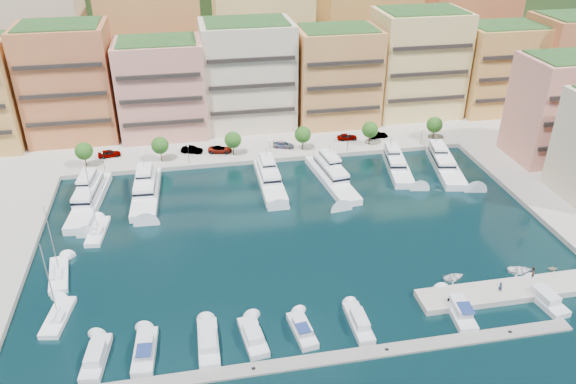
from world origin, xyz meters
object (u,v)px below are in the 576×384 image
object	(u,v)px
yacht_6	(444,164)
person_0	(500,287)
lamppost_0	(103,158)
car_4	(347,137)
car_3	(283,145)
lamppost_3	(348,139)
yacht_4	(331,176)
lamppost_1	(188,151)
tree_1	(160,145)
tender_0	(454,277)
yacht_1	(146,191)
lamppost_4	(422,133)
cruiser_0	(96,358)
car_1	(192,150)
tree_2	(233,140)
tree_0	(84,151)
cruiser_4	(302,330)
cruiser_1	(145,351)
yacht_0	(89,197)
car_2	(220,149)
tree_3	(303,135)
sailboat_1	(59,275)
sailboat_2	(98,232)
person_1	(532,272)
lamppost_2	(270,145)
tender_2	(520,270)
yacht_3	(269,178)
car_5	(378,135)
tender_3	(553,268)
cruiser_5	(359,323)
tree_4	(370,130)
yacht_5	(397,165)
car_0	(109,153)
sailboat_0	(58,318)
tree_5	(435,125)
cruiser_7	(459,310)

from	to	relation	value
yacht_6	person_0	xyz separation A→B (m)	(-10.40, -42.38, 0.63)
lamppost_0	car_4	xyz separation A→B (m)	(55.65, 5.86, -2.02)
car_3	lamppost_3	bearing A→B (deg)	-88.61
yacht_4	lamppost_1	bearing A→B (deg)	157.29
tree_1	tender_0	distance (m)	68.34
yacht_1	yacht_4	xyz separation A→B (m)	(37.95, -0.81, -0.00)
lamppost_4	cruiser_0	xyz separation A→B (m)	(-68.07, -55.79, -3.28)
car_1	tree_2	bearing A→B (deg)	-89.51
tree_0	cruiser_0	world-z (taller)	tree_0
car_3	yacht_6	bearing A→B (deg)	-96.70
tree_1	cruiser_4	distance (m)	61.45
cruiser_1	car_3	distance (m)	67.03
yacht_0	car_2	bearing A→B (deg)	31.61
tree_3	sailboat_1	xyz separation A→B (m)	(-47.89, -38.30, -4.43)
sailboat_2	person_1	xyz separation A→B (m)	(68.33, -27.16, 1.66)
yacht_4	car_1	xyz separation A→B (m)	(-28.24, 17.39, 0.71)
lamppost_2	sailboat_1	xyz separation A→B (m)	(-39.89, -36.00, -3.52)
tender_0	tender_2	world-z (taller)	tender_2
yacht_0	yacht_3	world-z (taller)	same
yacht_1	person_0	distance (m)	68.09
tree_0	car_5	distance (m)	67.54
lamppost_0	tender_3	size ratio (longest dim) A/B	2.59
lamppost_4	tender_3	distance (m)	49.32
tree_1	cruiser_5	distance (m)	64.51
tree_4	lamppost_2	distance (m)	24.13
yacht_5	car_4	distance (m)	17.10
tree_2	yacht_1	size ratio (longest dim) A/B	0.28
lamppost_2	yacht_0	size ratio (longest dim) A/B	0.19
car_0	car_3	distance (m)	39.47
yacht_3	sailboat_2	size ratio (longest dim) A/B	1.42
tender_3	lamppost_3	bearing A→B (deg)	31.77
lamppost_0	tender_3	bearing A→B (deg)	-33.43
cruiser_4	sailboat_0	distance (m)	35.17
tree_2	cruiser_5	distance (m)	59.42
sailboat_0	car_3	world-z (taller)	sailboat_0
tree_5	lamppost_4	size ratio (longest dim) A/B	1.35
lamppost_1	yacht_1	world-z (taller)	yacht_1
cruiser_0	person_1	distance (m)	65.46
tender_3	lamppost_4	bearing A→B (deg)	12.03
yacht_5	yacht_6	size ratio (longest dim) A/B	0.86
yacht_5	sailboat_0	distance (m)	74.44
yacht_0	sailboat_2	distance (m)	12.11
tender_2	car_3	world-z (taller)	car_3
tree_3	tree_4	xyz separation A→B (m)	(16.00, 0.00, 0.00)
lamppost_4	cruiser_1	size ratio (longest dim) A/B	0.49
yacht_4	person_0	xyz separation A→B (m)	(15.52, -41.34, 0.75)
tree_3	cruiser_5	world-z (taller)	tree_3
cruiser_7	sailboat_2	distance (m)	62.65
car_2	car_4	world-z (taller)	car_4
tree_4	car_2	distance (m)	35.06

